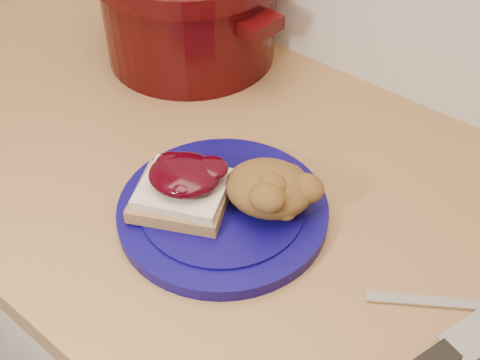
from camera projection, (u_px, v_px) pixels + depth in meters
The scene contains 5 objects.
plate at pixel (223, 210), 0.72m from camera, with size 0.25×0.25×0.02m, color #0A054C.
sandwich at pixel (183, 187), 0.70m from camera, with size 0.14×0.13×0.05m.
stuffing_mound at pixel (269, 188), 0.69m from camera, with size 0.10×0.09×0.05m, color brown.
butter_knife at pixel (440, 302), 0.63m from camera, with size 0.15×0.01×0.00m, color silver.
dutch_oven at pixel (189, 7), 0.93m from camera, with size 0.34×0.30×0.18m.
Camera 1 is at (0.33, 1.07, 1.43)m, focal length 45.00 mm.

